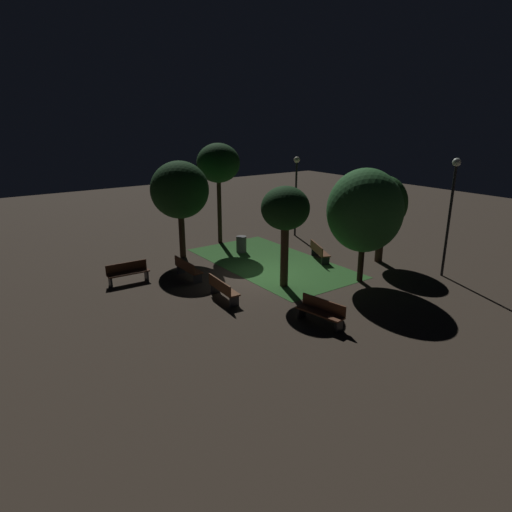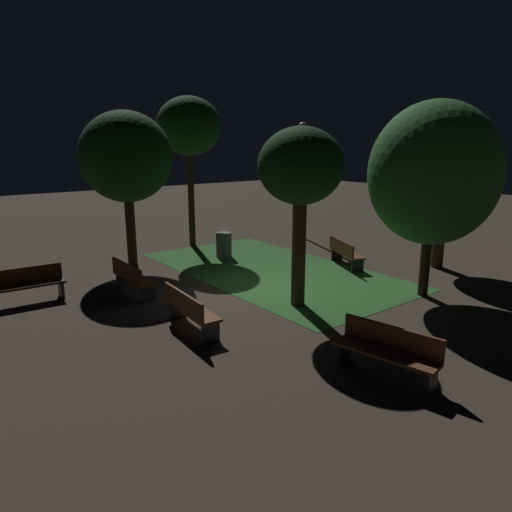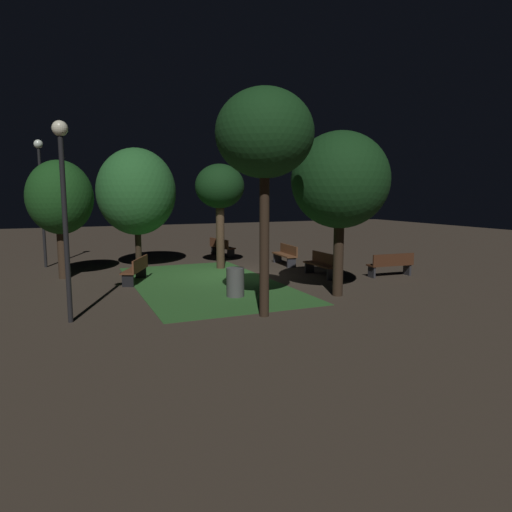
% 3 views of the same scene
% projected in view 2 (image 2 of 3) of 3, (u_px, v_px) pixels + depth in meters
% --- Properties ---
extents(ground_plane, '(60.00, 60.00, 0.00)m').
position_uv_depth(ground_plane, '(261.00, 286.00, 12.90)').
color(ground_plane, '#3D3328').
extents(grass_lawn, '(8.91, 4.80, 0.01)m').
position_uv_depth(grass_lawn, '(271.00, 270.00, 14.53)').
color(grass_lawn, '#2D6028').
rests_on(grass_lawn, ground).
extents(bench_lawn_edge, '(1.81, 0.50, 0.88)m').
position_uv_depth(bench_lawn_edge, '(132.00, 277.00, 12.07)').
color(bench_lawn_edge, brown).
rests_on(bench_lawn_edge, ground).
extents(bench_path_side, '(1.83, 0.61, 0.88)m').
position_uv_depth(bench_path_side, '(189.00, 309.00, 9.75)').
color(bench_path_side, brown).
rests_on(bench_path_side, ground).
extents(bench_by_lamp, '(1.84, 1.18, 0.88)m').
position_uv_depth(bench_by_lamp, '(345.00, 252.00, 14.85)').
color(bench_by_lamp, brown).
rests_on(bench_by_lamp, ground).
extents(bench_near_trees, '(0.57, 1.82, 0.88)m').
position_uv_depth(bench_near_trees, '(26.00, 284.00, 11.52)').
color(bench_near_trees, '#422314').
rests_on(bench_near_trees, ground).
extents(bench_back_row, '(1.86, 0.81, 0.88)m').
position_uv_depth(bench_back_row, '(387.00, 350.00, 7.81)').
color(bench_back_row, brown).
rests_on(bench_back_row, ground).
extents(tree_back_right, '(2.40, 2.40, 5.63)m').
position_uv_depth(tree_back_right, '(189.00, 127.00, 17.01)').
color(tree_back_right, '#2D2116').
rests_on(tree_back_right, ground).
extents(tree_lawn_side, '(3.22, 3.22, 4.97)m').
position_uv_depth(tree_lawn_side, '(433.00, 174.00, 11.39)').
color(tree_lawn_side, '#2D2116').
rests_on(tree_lawn_side, ground).
extents(tree_back_left, '(2.33, 2.33, 4.31)m').
position_uv_depth(tree_back_left, '(445.00, 176.00, 14.23)').
color(tree_back_left, '#38281C').
rests_on(tree_back_left, ground).
extents(tree_tall_center, '(2.01, 2.01, 4.31)m').
position_uv_depth(tree_tall_center, '(301.00, 170.00, 10.64)').
color(tree_tall_center, '#423021').
rests_on(tree_tall_center, ground).
extents(tree_near_wall, '(2.92, 2.92, 4.93)m').
position_uv_depth(tree_near_wall, '(126.00, 158.00, 14.46)').
color(tree_near_wall, '#2D2116').
rests_on(tree_near_wall, ground).
extents(lamp_post_near_wall, '(0.36, 0.36, 4.76)m').
position_uv_depth(lamp_post_near_wall, '(302.00, 161.00, 19.00)').
color(lamp_post_near_wall, black).
rests_on(lamp_post_near_wall, ground).
extents(trash_bin, '(0.54, 0.54, 0.88)m').
position_uv_depth(trash_bin, '(224.00, 245.00, 16.10)').
color(trash_bin, '#4C4C4C').
rests_on(trash_bin, ground).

